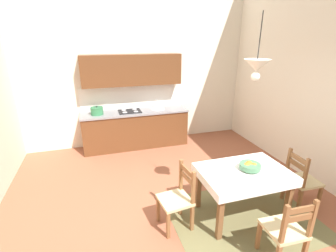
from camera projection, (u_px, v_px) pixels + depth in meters
name	position (u px, v px, depth m)	size (l,w,h in m)	color
ground_plane	(180.00, 218.00, 3.74)	(6.02, 6.72, 0.10)	#99563D
wall_back	(137.00, 57.00, 5.81)	(6.02, 0.12, 4.24)	silver
area_rug	(243.00, 218.00, 3.68)	(2.10, 1.60, 0.01)	olive
kitchen_cabinetry	(135.00, 112.00, 5.90)	(2.52, 0.63, 2.20)	brown
dining_table	(243.00, 179.00, 3.56)	(1.27, 0.88, 0.75)	brown
dining_chair_tv_side	(178.00, 199.00, 3.40)	(0.47, 0.47, 0.93)	#D1BC89
dining_chair_window_side	(301.00, 180.00, 3.84)	(0.44, 0.44, 0.93)	#D1BC89
dining_chair_camera_side	(286.00, 231.00, 2.84)	(0.44, 0.44, 0.93)	#D1BC89
fruit_bowl	(250.00, 166.00, 3.51)	(0.30, 0.30, 0.12)	#4C7F5B
pendant_lamp	(257.00, 66.00, 2.99)	(0.32, 0.32, 0.81)	black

